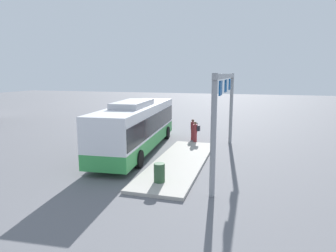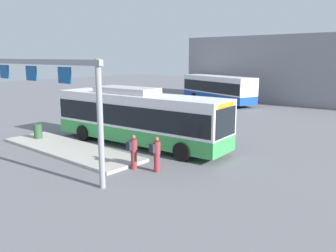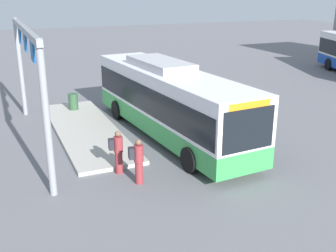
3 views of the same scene
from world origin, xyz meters
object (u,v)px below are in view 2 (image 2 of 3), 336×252
bus_main (138,116)px  trash_bin (38,131)px  person_boarding (156,153)px  person_waiting_near (133,151)px  bus_background_left (218,88)px

bus_main → trash_bin: (-5.67, -3.36, -1.20)m
person_boarding → person_waiting_near: same height
person_waiting_near → trash_bin: bearing=96.3°
bus_background_left → trash_bin: bus_background_left is taller
bus_main → trash_bin: 6.70m
person_boarding → trash_bin: size_ratio=1.86×
bus_background_left → person_waiting_near: size_ratio=6.24×
bus_background_left → person_boarding: bus_background_left is taller
person_boarding → trash_bin: person_boarding is taller
bus_main → bus_background_left: bus_main is taller
bus_background_left → trash_bin: size_ratio=11.58×
person_waiting_near → bus_main: bearing=48.8°
bus_main → trash_bin: bearing=-153.7°
bus_background_left → person_waiting_near: bearing=-48.3°
bus_main → trash_bin: size_ratio=13.06×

